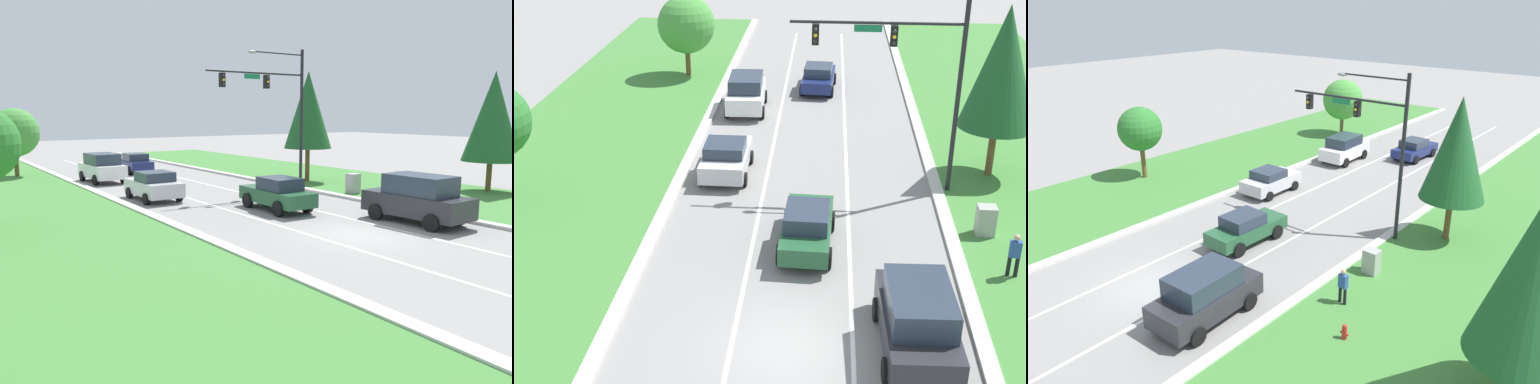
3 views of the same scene
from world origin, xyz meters
The scene contains 19 objects.
ground_plane centered at (0.00, 0.00, 0.00)m, with size 160.00×160.00×0.00m, color gray.
curb_strip_right centered at (5.65, 0.00, 0.07)m, with size 0.50×90.00×0.15m.
curb_strip_left centered at (-5.65, 0.00, 0.07)m, with size 0.50×90.00×0.15m.
grass_verge_left centered at (-10.90, 0.00, 0.04)m, with size 10.00×90.00×0.08m.
lane_stripe_inner_left centered at (-1.80, 0.00, 0.00)m, with size 0.14×81.00×0.01m.
lane_stripe_inner_right centered at (1.80, 0.00, 0.00)m, with size 0.14×81.00×0.01m.
traffic_signal_mast centered at (4.23, 11.30, 5.74)m, with size 6.99×0.41×8.76m.
silver_sedan centered at (-3.65, 12.34, 0.82)m, with size 2.16×4.12×1.61m.
navy_sedan centered at (0.24, 25.39, 0.81)m, with size 2.20×4.48×1.59m.
charcoal_suv centered at (3.60, 0.18, 1.10)m, with size 2.34×4.75×2.15m.
white_suv centered at (-3.74, 21.26, 1.05)m, with size 2.30×4.58×2.03m.
forest_sedan centered at (0.22, 5.98, 0.86)m, with size 2.07×4.52×1.68m.
utility_cabinet centered at (6.93, 7.38, 0.62)m, with size 0.70×0.60×1.25m.
pedestrian centered at (7.30, 4.43, 0.94)m, with size 0.40×0.26×1.69m.
fire_hydrant centered at (8.67, 2.52, 0.34)m, with size 0.34×0.20×0.70m.
conifer_near_right_tree centered at (8.16, 13.06, 5.02)m, with size 3.30×3.30×7.68m.
oak_near_left_tree centered at (-12.41, 8.64, 3.59)m, with size 3.05×3.05×5.14m.
conifer_far_right_tree centered at (14.42, 3.30, 4.60)m, with size 3.38×3.38×7.32m.
oak_far_left_tree centered at (-8.25, 27.63, 3.37)m, with size 3.63×3.63×5.20m.
Camera 3 is at (16.87, -10.84, 12.04)m, focal length 35.00 mm.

